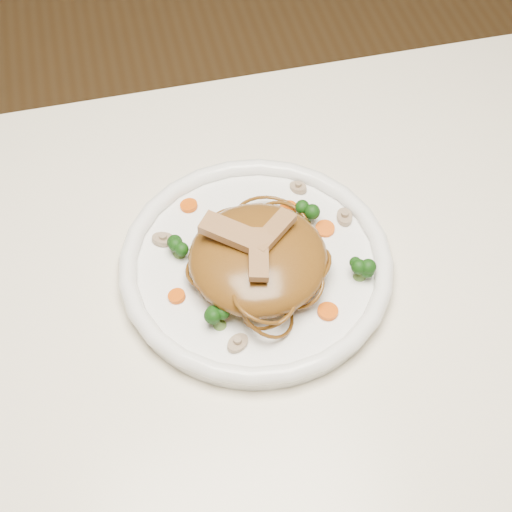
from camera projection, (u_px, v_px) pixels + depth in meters
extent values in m
cube|color=#EFE6CA|center=(257.00, 347.00, 0.80)|extent=(1.20, 0.80, 0.04)
cylinder|color=brown|center=(504.00, 230.00, 1.37)|extent=(0.06, 0.06, 0.71)
cylinder|color=white|center=(256.00, 268.00, 0.83)|extent=(0.32, 0.32, 0.02)
ellipsoid|color=brown|center=(258.00, 258.00, 0.79)|extent=(0.17, 0.17, 0.05)
cube|color=#B18153|center=(273.00, 231.00, 0.78)|extent=(0.06, 0.05, 0.01)
cube|color=#B18153|center=(236.00, 235.00, 0.77)|extent=(0.07, 0.07, 0.01)
cube|color=#B18153|center=(259.00, 254.00, 0.76)|extent=(0.03, 0.06, 0.01)
cylinder|color=#F05908|center=(288.00, 207.00, 0.87)|extent=(0.02, 0.02, 0.00)
cylinder|color=#F05908|center=(177.00, 296.00, 0.79)|extent=(0.02, 0.02, 0.00)
cylinder|color=#F05908|center=(325.00, 229.00, 0.85)|extent=(0.03, 0.03, 0.00)
cylinder|color=#F05908|center=(189.00, 205.00, 0.87)|extent=(0.02, 0.02, 0.00)
cylinder|color=#F05908|center=(328.00, 311.00, 0.78)|extent=(0.03, 0.03, 0.00)
cylinder|color=tan|center=(238.00, 343.00, 0.76)|extent=(0.03, 0.03, 0.01)
cylinder|color=tan|center=(344.00, 217.00, 0.86)|extent=(0.03, 0.03, 0.01)
cylinder|color=tan|center=(164.00, 240.00, 0.84)|extent=(0.03, 0.03, 0.01)
cylinder|color=tan|center=(298.00, 188.00, 0.88)|extent=(0.03, 0.03, 0.01)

